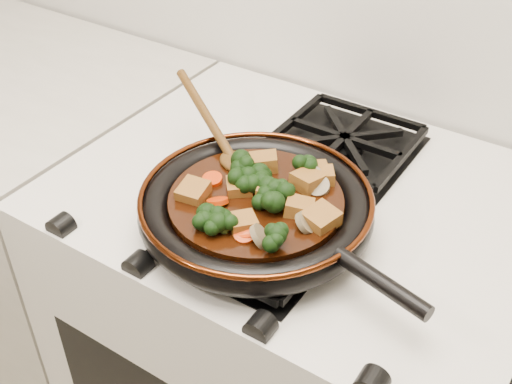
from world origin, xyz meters
The scene contains 35 objects.
stove centered at (0.00, 1.69, 0.45)m, with size 0.76×0.60×0.90m, color silver.
burner_grate_front centered at (0.00, 1.55, 0.91)m, with size 0.23×0.23×0.03m, color black, non-canonical shape.
burner_grate_back centered at (0.00, 1.83, 0.91)m, with size 0.23×0.23×0.03m, color black, non-canonical shape.
skillet centered at (-0.01, 1.57, 0.94)m, with size 0.46×0.34×0.05m.
braising_sauce centered at (-0.01, 1.57, 0.95)m, with size 0.25×0.25×0.02m, color black.
tofu_cube_0 centered at (0.00, 1.58, 0.97)m, with size 0.04×0.03×0.02m, color brown.
tofu_cube_1 centered at (0.04, 1.63, 0.97)m, with size 0.04×0.04×0.02m, color brown.
tofu_cube_2 centered at (0.09, 1.57, 0.97)m, with size 0.04×0.04×0.02m, color brown.
tofu_cube_3 centered at (-0.04, 1.64, 0.97)m, with size 0.04×0.04×0.02m, color brown.
tofu_cube_4 centered at (0.01, 1.50, 0.97)m, with size 0.04×0.04×0.02m, color brown.
tofu_cube_5 centered at (0.06, 1.57, 0.97)m, with size 0.04×0.03×0.02m, color brown.
tofu_cube_6 centered at (0.05, 1.66, 0.97)m, with size 0.04×0.04×0.02m, color brown.
tofu_cube_7 centered at (-0.04, 1.57, 0.97)m, with size 0.04×0.04×0.02m, color brown.
tofu_cube_8 centered at (-0.09, 1.52, 0.97)m, with size 0.04×0.04×0.02m, color brown.
tofu_cube_9 centered at (0.04, 1.66, 0.97)m, with size 0.04×0.03×0.02m, color brown.
broccoli_floret_0 centered at (-0.04, 1.57, 0.97)m, with size 0.05×0.05×0.05m, color black, non-canonical shape.
broccoli_floret_1 centered at (0.06, 1.49, 0.97)m, with size 0.06×0.06×0.06m, color black, non-canonical shape.
broccoli_floret_2 centered at (0.02, 1.66, 0.97)m, with size 0.06×0.06×0.05m, color black, non-canonical shape.
broccoli_floret_3 centered at (0.02, 1.56, 0.97)m, with size 0.06×0.06×0.05m, color black, non-canonical shape.
broccoli_floret_4 centered at (0.02, 1.58, 0.97)m, with size 0.06×0.06×0.06m, color black, non-canonical shape.
broccoli_floret_5 centered at (-0.03, 1.58, 0.97)m, with size 0.06×0.06×0.06m, color black, non-canonical shape.
broccoli_floret_6 centered at (-0.01, 1.60, 0.97)m, with size 0.06×0.06×0.05m, color black, non-canonical shape.
broccoli_floret_7 centered at (-0.02, 1.48, 0.97)m, with size 0.06×0.06×0.05m, color black, non-canonical shape.
broccoli_floret_8 centered at (-0.06, 1.61, 0.97)m, with size 0.06×0.06×0.06m, color black, non-canonical shape.
broccoli_floret_9 centered at (0.00, 1.48, 0.97)m, with size 0.06×0.06×0.05m, color black, non-canonical shape.
carrot_coin_0 centered at (-0.08, 1.56, 0.96)m, with size 0.03×0.03×0.01m, color red.
carrot_coin_1 centered at (0.02, 1.50, 0.96)m, with size 0.03×0.03×0.01m, color red.
carrot_coin_2 centered at (-0.05, 1.53, 0.96)m, with size 0.03×0.03×0.01m, color red.
carrot_coin_3 centered at (0.02, 1.49, 0.96)m, with size 0.03×0.03×0.01m, color red.
mushroom_slice_0 centered at (0.05, 1.63, 0.97)m, with size 0.03×0.03×0.01m, color brown.
mushroom_slice_1 centered at (0.05, 1.49, 0.97)m, with size 0.04×0.04×0.01m, color brown.
mushroom_slice_2 centered at (0.04, 1.65, 0.97)m, with size 0.04×0.04×0.01m, color brown.
mushroom_slice_3 centered at (0.08, 1.55, 0.97)m, with size 0.03×0.03×0.01m, color brown.
mushroom_slice_4 centered at (0.03, 1.65, 0.97)m, with size 0.03×0.03×0.01m, color brown.
wooden_spoon centered at (-0.13, 1.65, 0.98)m, with size 0.13×0.09×0.21m.
Camera 1 is at (0.38, 0.97, 1.52)m, focal length 45.00 mm.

